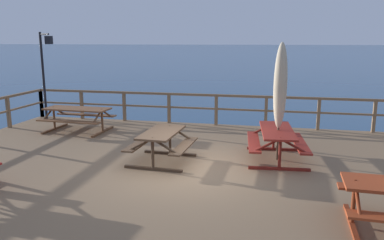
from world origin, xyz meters
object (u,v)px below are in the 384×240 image
(patio_umbrella_tall_back_right, at_px, (280,87))
(picnic_table_mid_centre, at_px, (77,114))
(picnic_table_back_right, at_px, (277,138))
(picnic_table_mid_left, at_px, (162,140))
(lamp_post_hooked, at_px, (45,63))

(patio_umbrella_tall_back_right, bearing_deg, picnic_table_mid_centre, 164.77)
(picnic_table_back_right, height_order, patio_umbrella_tall_back_right, patio_umbrella_tall_back_right)
(picnic_table_mid_left, distance_m, patio_umbrella_tall_back_right, 3.12)
(picnic_table_mid_centre, relative_size, patio_umbrella_tall_back_right, 0.75)
(picnic_table_back_right, height_order, picnic_table_mid_centre, same)
(picnic_table_mid_left, xyz_separation_m, patio_umbrella_tall_back_right, (2.75, 0.75, 1.28))
(picnic_table_back_right, xyz_separation_m, patio_umbrella_tall_back_right, (0.02, -0.04, 1.27))
(picnic_table_back_right, height_order, picnic_table_mid_left, same)
(picnic_table_back_right, relative_size, picnic_table_mid_left, 1.25)
(picnic_table_back_right, bearing_deg, picnic_table_mid_centre, 165.09)
(picnic_table_back_right, distance_m, lamp_post_hooked, 8.78)
(patio_umbrella_tall_back_right, relative_size, lamp_post_hooked, 0.90)
(picnic_table_mid_centre, xyz_separation_m, lamp_post_hooked, (-1.82, 1.21, 1.55))
(patio_umbrella_tall_back_right, bearing_deg, picnic_table_mid_left, -164.76)
(picnic_table_mid_centre, distance_m, patio_umbrella_tall_back_right, 6.70)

